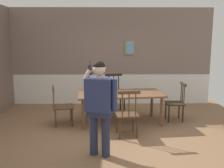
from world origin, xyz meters
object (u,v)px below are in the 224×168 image
object	(u,v)px
chair_near_window	(62,106)
chair_by_doorway	(127,114)
chair_at_table_head	(176,102)
chair_opposite_corner	(115,95)
person_figure	(100,102)
dining_table	(120,96)

from	to	relation	value
chair_near_window	chair_by_doorway	bearing A→B (deg)	50.75
chair_at_table_head	chair_by_doorway	bearing A→B (deg)	129.08
chair_opposite_corner	person_figure	world-z (taller)	person_figure
chair_by_doorway	dining_table	bearing A→B (deg)	89.00
chair_at_table_head	person_figure	world-z (taller)	person_figure
chair_by_doorway	chair_at_table_head	bearing A→B (deg)	31.53
chair_at_table_head	chair_near_window	bearing A→B (deg)	96.51
chair_opposite_corner	chair_by_doorway	bearing A→B (deg)	83.48
chair_at_table_head	person_figure	size ratio (longest dim) A/B	0.58
chair_by_doorway	chair_opposite_corner	bearing A→B (deg)	89.13
dining_table	chair_by_doorway	world-z (taller)	chair_by_doorway
chair_by_doorway	chair_opposite_corner	xyz separation A→B (m)	(-0.20, 1.75, 0.02)
chair_near_window	chair_opposite_corner	xyz separation A→B (m)	(1.26, 1.03, 0.05)
person_figure	chair_near_window	bearing A→B (deg)	-38.60
dining_table	chair_at_table_head	world-z (taller)	chair_at_table_head
chair_near_window	person_figure	world-z (taller)	person_figure
chair_by_doorway	person_figure	world-z (taller)	person_figure
chair_by_doorway	person_figure	distance (m)	1.10
person_figure	chair_at_table_head	bearing A→B (deg)	-113.04
chair_by_doorway	chair_near_window	bearing A→B (deg)	146.41
chair_by_doorway	chair_opposite_corner	distance (m)	1.76
dining_table	chair_opposite_corner	distance (m)	0.89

